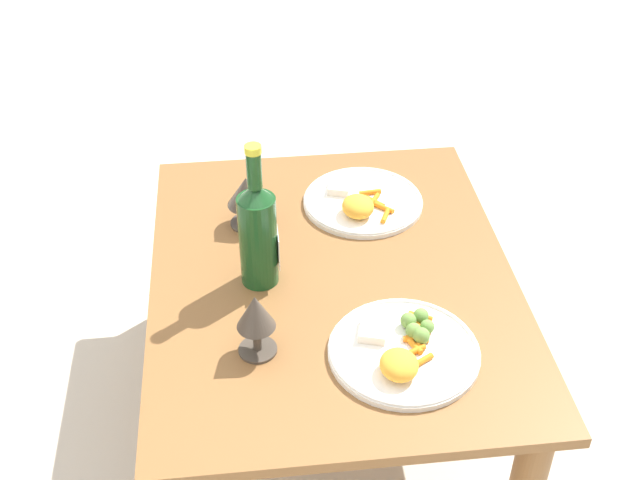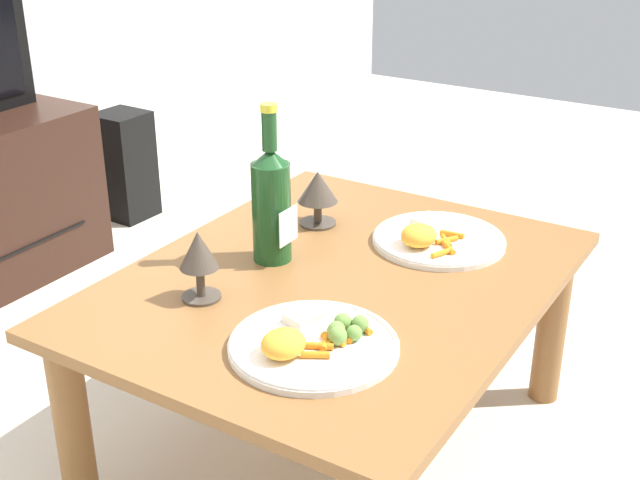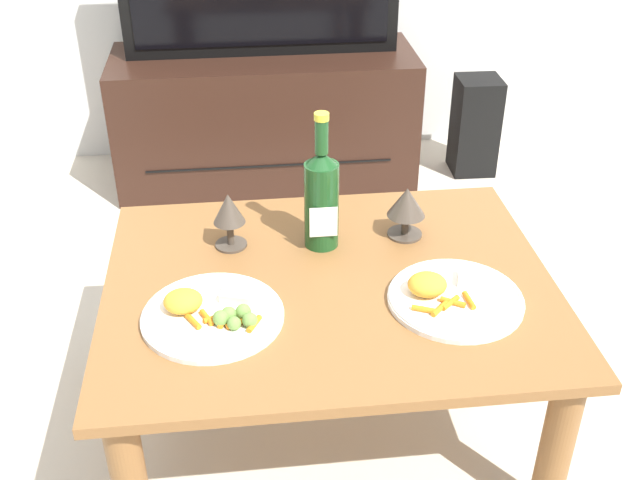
{
  "view_description": "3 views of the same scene",
  "coord_description": "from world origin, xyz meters",
  "px_view_note": "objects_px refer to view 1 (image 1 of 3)",
  "views": [
    {
      "loc": [
        -1.38,
        0.18,
        1.59
      ],
      "look_at": [
        -0.01,
        0.03,
        0.54
      ],
      "focal_mm": 45.98,
      "sensor_mm": 36.0,
      "label": 1
    },
    {
      "loc": [
        -1.32,
        -0.78,
        1.21
      ],
      "look_at": [
        0.01,
        0.05,
        0.5
      ],
      "focal_mm": 47.21,
      "sensor_mm": 36.0,
      "label": 2
    },
    {
      "loc": [
        -0.18,
        -1.39,
        1.41
      ],
      "look_at": [
        -0.01,
        0.08,
        0.49
      ],
      "focal_mm": 42.73,
      "sensor_mm": 36.0,
      "label": 3
    }
  ],
  "objects_px": {
    "goblet_left": "(256,315)",
    "goblet_right": "(247,194)",
    "dinner_plate_left": "(404,350)",
    "dinner_plate_right": "(362,201)",
    "dining_table": "(332,299)",
    "wine_bottle": "(258,232)"
  },
  "relations": [
    {
      "from": "dining_table",
      "to": "dinner_plate_left",
      "type": "xyz_separation_m",
      "value": [
        -0.26,
        -0.11,
        0.09
      ]
    },
    {
      "from": "dinner_plate_left",
      "to": "dinner_plate_right",
      "type": "height_order",
      "value": "dinner_plate_right"
    },
    {
      "from": "goblet_left",
      "to": "dinner_plate_left",
      "type": "bearing_deg",
      "value": -98.88
    },
    {
      "from": "dining_table",
      "to": "goblet_left",
      "type": "distance_m",
      "value": 0.33
    },
    {
      "from": "goblet_left",
      "to": "dinner_plate_left",
      "type": "height_order",
      "value": "goblet_left"
    },
    {
      "from": "dinner_plate_left",
      "to": "dinner_plate_right",
      "type": "relative_size",
      "value": 1.02
    },
    {
      "from": "goblet_left",
      "to": "goblet_right",
      "type": "height_order",
      "value": "goblet_left"
    },
    {
      "from": "wine_bottle",
      "to": "dinner_plate_right",
      "type": "distance_m",
      "value": 0.39
    },
    {
      "from": "dining_table",
      "to": "goblet_right",
      "type": "xyz_separation_m",
      "value": [
        0.21,
        0.18,
        0.16
      ]
    },
    {
      "from": "wine_bottle",
      "to": "dinner_plate_left",
      "type": "relative_size",
      "value": 1.13
    },
    {
      "from": "goblet_right",
      "to": "dinner_plate_left",
      "type": "xyz_separation_m",
      "value": [
        -0.47,
        -0.28,
        -0.07
      ]
    },
    {
      "from": "dinner_plate_left",
      "to": "wine_bottle",
      "type": "bearing_deg",
      "value": 45.95
    },
    {
      "from": "goblet_left",
      "to": "goblet_right",
      "type": "bearing_deg",
      "value": 0.0
    },
    {
      "from": "goblet_right",
      "to": "dinner_plate_left",
      "type": "relative_size",
      "value": 0.44
    },
    {
      "from": "goblet_left",
      "to": "goblet_right",
      "type": "relative_size",
      "value": 1.08
    },
    {
      "from": "goblet_right",
      "to": "dining_table",
      "type": "bearing_deg",
      "value": -139.87
    },
    {
      "from": "wine_bottle",
      "to": "dinner_plate_right",
      "type": "height_order",
      "value": "wine_bottle"
    },
    {
      "from": "goblet_right",
      "to": "dinner_plate_right",
      "type": "bearing_deg",
      "value": -81.07
    },
    {
      "from": "dinner_plate_left",
      "to": "goblet_left",
      "type": "bearing_deg",
      "value": 81.12
    },
    {
      "from": "dinner_plate_left",
      "to": "dining_table",
      "type": "bearing_deg",
      "value": 22.27
    },
    {
      "from": "dinner_plate_left",
      "to": "dinner_plate_right",
      "type": "distance_m",
      "value": 0.52
    },
    {
      "from": "goblet_right",
      "to": "dinner_plate_left",
      "type": "distance_m",
      "value": 0.55
    }
  ]
}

